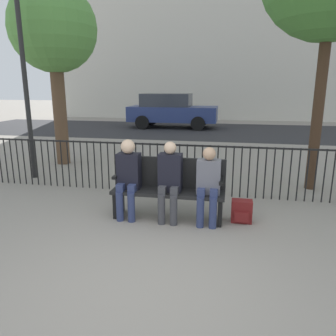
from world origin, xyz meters
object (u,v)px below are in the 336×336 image
backpack (242,211)px  tree_0 (53,31)px  lamp_post (22,48)px  parked_car_0 (171,110)px  park_bench (169,186)px  seated_person_1 (170,178)px  seated_person_2 (208,182)px  seated_person_0 (128,175)px

backpack → tree_0: 6.25m
lamp_post → parked_car_0: lamp_post is taller
park_bench → backpack: bearing=0.4°
seated_person_1 → lamp_post: size_ratio=0.29×
seated_person_2 → parked_car_0: bearing=103.2°
parked_car_0 → park_bench: bearing=-79.6°
seated_person_0 → park_bench: bearing=12.0°
park_bench → backpack: (1.10, 0.01, -0.33)m
park_bench → seated_person_2: (0.60, -0.13, 0.14)m
tree_0 → parked_car_0: (1.40, 7.95, -2.42)m
seated_person_1 → tree_0: size_ratio=0.27×
park_bench → parked_car_0: 11.16m
seated_person_1 → lamp_post: (-3.40, 1.76, 2.06)m
seated_person_2 → tree_0: bearing=141.8°
park_bench → lamp_post: 4.35m
park_bench → lamp_post: lamp_post is taller
backpack → tree_0: bearing=146.2°
seated_person_1 → lamp_post: 4.34m
tree_0 → seated_person_0: bearing=-48.4°
seated_person_0 → lamp_post: (-2.76, 1.76, 2.04)m
backpack → tree_0: size_ratio=0.08×
seated_person_2 → parked_car_0: size_ratio=0.27×
seated_person_2 → park_bench: bearing=167.6°
park_bench → seated_person_0: 0.65m
park_bench → lamp_post: size_ratio=0.40×
park_bench → tree_0: tree_0 is taller
seated_person_1 → backpack: size_ratio=3.59×
parked_car_0 → backpack: bearing=-74.2°
park_bench → parked_car_0: size_ratio=0.40×
seated_person_0 → lamp_post: bearing=147.5°
seated_person_2 → lamp_post: 4.82m
park_bench → tree_0: 5.33m
seated_person_2 → lamp_post: lamp_post is taller
tree_0 → lamp_post: (0.05, -1.40, -0.54)m
park_bench → tree_0: size_ratio=0.39×
backpack → seated_person_2: bearing=-164.4°
tree_0 → lamp_post: 1.50m
park_bench → seated_person_0: seated_person_0 is taller
seated_person_0 → seated_person_2: (1.21, -0.00, -0.05)m
seated_person_1 → park_bench: bearing=105.5°
seated_person_0 → parked_car_0: parked_car_0 is taller
tree_0 → seated_person_2: bearing=-38.2°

